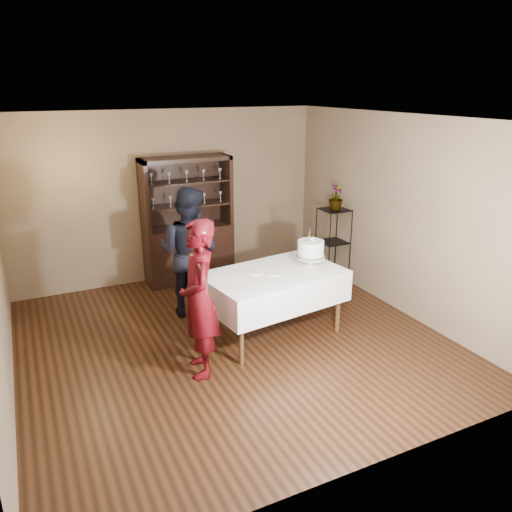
# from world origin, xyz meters

# --- Properties ---
(floor) EXTENTS (5.00, 5.00, 0.00)m
(floor) POSITION_xyz_m (0.00, 0.00, 0.00)
(floor) COLOR black
(floor) RESTS_ON ground
(ceiling) EXTENTS (5.00, 5.00, 0.00)m
(ceiling) POSITION_xyz_m (0.00, 0.00, 2.70)
(ceiling) COLOR silver
(ceiling) RESTS_ON back_wall
(back_wall) EXTENTS (5.00, 0.02, 2.70)m
(back_wall) POSITION_xyz_m (0.00, 2.50, 1.35)
(back_wall) COLOR brown
(back_wall) RESTS_ON floor
(wall_right) EXTENTS (0.02, 5.00, 2.70)m
(wall_right) POSITION_xyz_m (2.50, 0.00, 1.35)
(wall_right) COLOR brown
(wall_right) RESTS_ON floor
(china_hutch) EXTENTS (1.40, 0.48, 2.00)m
(china_hutch) POSITION_xyz_m (0.20, 2.25, 0.66)
(china_hutch) COLOR black
(china_hutch) RESTS_ON floor
(plant_etagere) EXTENTS (0.42, 0.42, 1.20)m
(plant_etagere) POSITION_xyz_m (2.28, 1.20, 0.65)
(plant_etagere) COLOR black
(plant_etagere) RESTS_ON floor
(cake_table) EXTENTS (1.81, 1.26, 0.85)m
(cake_table) POSITION_xyz_m (0.54, -0.05, 0.65)
(cake_table) COLOR silver
(cake_table) RESTS_ON floor
(woman) EXTENTS (0.54, 0.71, 1.76)m
(woman) POSITION_xyz_m (-0.58, -0.49, 0.88)
(woman) COLOR #390512
(woman) RESTS_ON floor
(man) EXTENTS (1.10, 1.09, 1.79)m
(man) POSITION_xyz_m (-0.19, 1.01, 0.90)
(man) COLOR black
(man) RESTS_ON floor
(cake) EXTENTS (0.37, 0.37, 0.51)m
(cake) POSITION_xyz_m (1.09, -0.03, 1.05)
(cake) COLOR white
(cake) RESTS_ON cake_table
(plate_near) EXTENTS (0.18, 0.18, 0.01)m
(plate_near) POSITION_xyz_m (0.50, -0.10, 0.85)
(plate_near) COLOR white
(plate_near) RESTS_ON cake_table
(plate_far) EXTENTS (0.25, 0.25, 0.01)m
(plate_far) POSITION_xyz_m (0.32, 0.04, 0.85)
(plate_far) COLOR white
(plate_far) RESTS_ON cake_table
(potted_plant) EXTENTS (0.31, 0.31, 0.40)m
(potted_plant) POSITION_xyz_m (2.27, 1.16, 1.39)
(potted_plant) COLOR #46632F
(potted_plant) RESTS_ON plant_etagere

